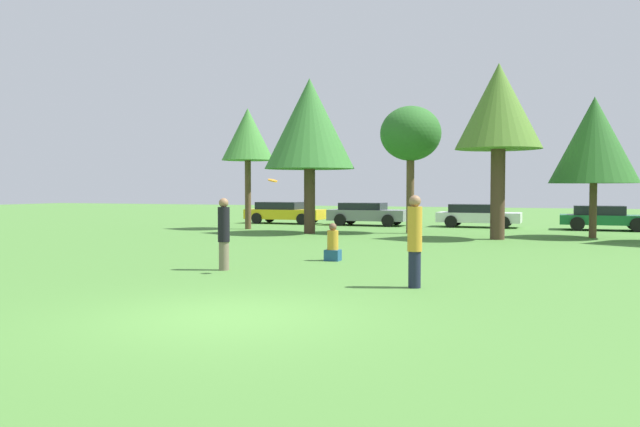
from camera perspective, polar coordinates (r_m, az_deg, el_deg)
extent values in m
plane|color=#477A33|center=(10.28, -8.06, -9.07)|extent=(120.00, 120.00, 0.00)
cylinder|color=#726651|center=(15.94, -8.56, -3.76)|extent=(0.25, 0.25, 0.70)
cylinder|color=black|center=(15.87, -8.57, -0.97)|extent=(0.29, 0.29, 0.86)
sphere|color=#8C6647|center=(15.85, -8.59, 0.95)|extent=(0.23, 0.23, 0.23)
cylinder|color=#191E33|center=(13.12, 8.42, -4.96)|extent=(0.25, 0.25, 0.74)
cylinder|color=#BF8C26|center=(13.04, 8.44, -1.37)|extent=(0.30, 0.30, 0.91)
sphere|color=#8C6647|center=(13.02, 8.46, 1.10)|extent=(0.24, 0.24, 0.24)
cylinder|color=orange|center=(14.99, -4.25, 2.95)|extent=(0.23, 0.23, 0.10)
cube|color=navy|center=(17.81, 1.15, -3.74)|extent=(0.41, 0.34, 0.31)
cylinder|color=#BF8C26|center=(17.77, 1.15, -2.38)|extent=(0.31, 0.31, 0.54)
sphere|color=brown|center=(17.74, 1.15, -1.21)|extent=(0.21, 0.21, 0.21)
cylinder|color=brown|center=(31.75, -6.44, 1.67)|extent=(0.30, 0.30, 3.39)
cone|color=#3D7F33|center=(31.85, -6.46, 7.03)|extent=(2.56, 2.56, 2.56)
cylinder|color=#473323|center=(28.51, -0.94, 1.11)|extent=(0.50, 0.50, 2.88)
cone|color=#33702D|center=(28.65, -0.94, 8.01)|extent=(4.01, 4.01, 4.01)
cylinder|color=brown|center=(28.81, 8.05, 1.92)|extent=(0.35, 0.35, 3.71)
ellipsoid|color=#286023|center=(28.91, 8.08, 7.08)|extent=(2.71, 2.71, 2.43)
cylinder|color=#473323|center=(26.09, 15.56, 1.66)|extent=(0.56, 0.56, 3.55)
cone|color=#4C7528|center=(26.29, 15.64, 9.21)|extent=(3.36, 3.36, 3.36)
cylinder|color=brown|center=(28.18, 23.16, 0.24)|extent=(0.29, 0.29, 2.22)
cone|color=#286023|center=(28.23, 23.25, 6.05)|extent=(3.49, 3.49, 3.49)
cube|color=gold|center=(36.60, -3.13, -0.06)|extent=(4.48, 1.73, 0.55)
cube|color=black|center=(36.72, -3.61, 0.71)|extent=(2.47, 1.51, 0.42)
cylinder|color=black|center=(36.86, -0.62, -0.39)|extent=(0.62, 0.17, 0.62)
cylinder|color=black|center=(35.28, -1.63, -0.51)|extent=(0.62, 0.17, 0.62)
cylinder|color=black|center=(37.96, -4.52, -0.32)|extent=(0.62, 0.17, 0.62)
cylinder|color=black|center=(36.43, -5.66, -0.43)|extent=(0.62, 0.17, 0.62)
cube|color=slate|center=(34.74, 4.35, -0.14)|extent=(4.25, 1.84, 0.58)
cube|color=black|center=(34.81, 3.85, 0.66)|extent=(2.34, 1.61, 0.38)
cylinder|color=black|center=(35.27, 6.82, -0.50)|extent=(0.64, 0.21, 0.64)
cylinder|color=black|center=(33.52, 6.07, -0.65)|extent=(0.64, 0.21, 0.64)
cylinder|color=black|center=(36.00, 2.75, -0.44)|extent=(0.64, 0.21, 0.64)
cylinder|color=black|center=(34.29, 1.81, -0.57)|extent=(0.64, 0.21, 0.64)
cube|color=silver|center=(34.06, 13.99, -0.33)|extent=(4.20, 1.76, 0.51)
cube|color=black|center=(34.08, 13.47, 0.46)|extent=(2.31, 1.54, 0.42)
cylinder|color=black|center=(34.80, 16.28, -0.63)|extent=(0.63, 0.21, 0.62)
cylinder|color=black|center=(33.07, 16.04, -0.78)|extent=(0.63, 0.21, 0.62)
cylinder|color=black|center=(35.10, 12.05, -0.57)|extent=(0.63, 0.21, 0.62)
cylinder|color=black|center=(33.39, 11.59, -0.71)|extent=(0.63, 0.21, 0.62)
cube|color=#196633|center=(33.55, 24.13, -0.51)|extent=(4.16, 1.83, 0.46)
cube|color=black|center=(33.52, 23.61, 0.27)|extent=(2.29, 1.60, 0.44)
cylinder|color=black|center=(34.55, 26.17, -0.77)|extent=(0.66, 0.20, 0.66)
cylinder|color=black|center=(32.76, 26.46, -0.92)|extent=(0.66, 0.20, 0.66)
cylinder|color=black|center=(34.41, 21.90, -0.71)|extent=(0.66, 0.20, 0.66)
cylinder|color=black|center=(32.61, 21.96, -0.87)|extent=(0.66, 0.20, 0.66)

